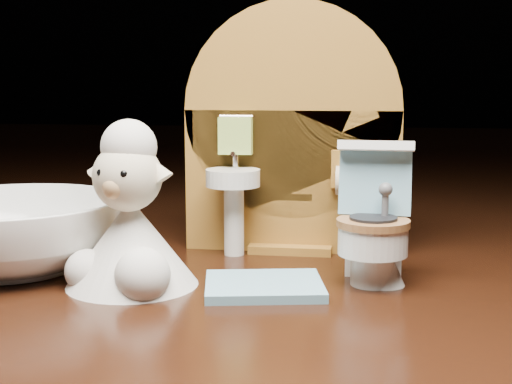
% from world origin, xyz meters
% --- Properties ---
extents(backdrop_panel, '(0.13, 0.05, 0.15)m').
position_xyz_m(backdrop_panel, '(-0.00, 0.06, 0.07)').
color(backdrop_panel, '#986522').
rests_on(backdrop_panel, ground).
extents(toy_toilet, '(0.04, 0.05, 0.07)m').
position_xyz_m(toy_toilet, '(0.05, 0.00, 0.03)').
color(toy_toilet, white).
rests_on(toy_toilet, ground).
extents(bath_mat, '(0.07, 0.06, 0.00)m').
position_xyz_m(bath_mat, '(-0.01, -0.02, 0.00)').
color(bath_mat, '#70A4B8').
rests_on(bath_mat, ground).
extents(toilet_brush, '(0.02, 0.02, 0.05)m').
position_xyz_m(toilet_brush, '(0.05, -0.00, 0.01)').
color(toilet_brush, white).
rests_on(toilet_brush, ground).
extents(plush_lamb, '(0.07, 0.07, 0.09)m').
position_xyz_m(plush_lamb, '(-0.07, -0.03, 0.03)').
color(plush_lamb, silver).
rests_on(plush_lamb, ground).
extents(ceramic_bowl, '(0.14, 0.14, 0.04)m').
position_xyz_m(ceramic_bowl, '(-0.15, -0.00, 0.02)').
color(ceramic_bowl, white).
rests_on(ceramic_bowl, ground).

